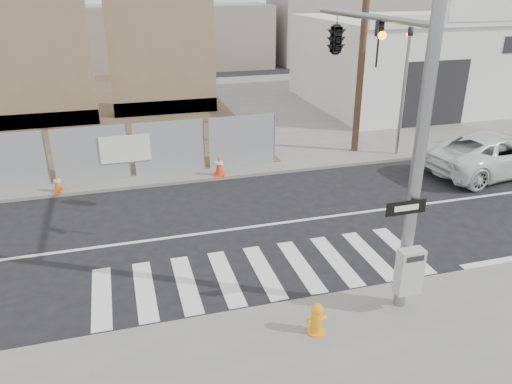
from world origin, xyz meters
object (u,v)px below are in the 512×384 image
object	(u,v)px
signal_pole	(360,75)
auto_shop	(417,60)
suv	(494,153)
fire_hydrant	(317,318)
traffic_cone_d	(219,166)
traffic_cone_c	(57,183)

from	to	relation	value
signal_pole	auto_shop	size ratio (longest dim) A/B	0.58
auto_shop	suv	size ratio (longest dim) A/B	2.13
signal_pole	fire_hydrant	world-z (taller)	signal_pole
suv	signal_pole	bearing A→B (deg)	108.46
traffic_cone_d	auto_shop	bearing A→B (deg)	32.55
auto_shop	signal_pole	bearing A→B (deg)	-127.46
auto_shop	traffic_cone_d	distance (m)	16.38
signal_pole	traffic_cone_c	size ratio (longest dim) A/B	11.28
traffic_cone_c	fire_hydrant	bearing A→B (deg)	-58.89
traffic_cone_c	auto_shop	bearing A→B (deg)	24.29
suv	traffic_cone_c	xyz separation A→B (m)	(-15.89, 2.36, -0.36)
auto_shop	traffic_cone_d	size ratio (longest dim) A/B	15.82
signal_pole	suv	size ratio (longest dim) A/B	1.25
suv	auto_shop	bearing A→B (deg)	-25.02
auto_shop	fire_hydrant	bearing A→B (deg)	-126.99
suv	traffic_cone_d	xyz separation A→B (m)	(-10.20, 2.36, -0.29)
traffic_cone_c	traffic_cone_d	world-z (taller)	traffic_cone_d
fire_hydrant	traffic_cone_d	xyz separation A→B (m)	(-0.01, 9.43, 0.02)
suv	fire_hydrant	bearing A→B (deg)	117.20
suv	traffic_cone_d	size ratio (longest dim) A/B	7.41
signal_pole	fire_hydrant	bearing A→B (deg)	-124.67
signal_pole	fire_hydrant	xyz separation A→B (m)	(-2.19, -3.16, -4.31)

